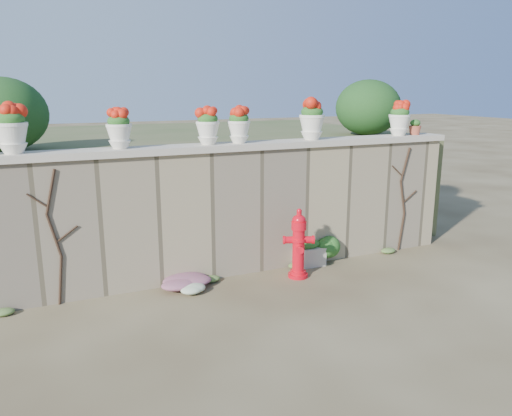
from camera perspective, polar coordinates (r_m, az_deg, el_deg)
name	(u,v)px	position (r m, az deg, el deg)	size (l,w,h in m)	color
ground	(284,315)	(6.77, 3.19, -12.15)	(80.00, 80.00, 0.00)	#473923
stone_wall	(233,212)	(7.98, -2.60, -0.48)	(8.00, 0.40, 2.00)	gray
wall_cap	(233,147)	(7.80, -2.69, 7.03)	(8.10, 0.52, 0.10)	#BAAF9D
raised_fill	(180,179)	(10.96, -8.73, 3.25)	(9.00, 6.00, 2.00)	#384C23
back_shrub_left	(3,115)	(8.44, -26.98, 9.50)	(1.30, 1.30, 1.10)	#143814
back_shrub_right	(368,108)	(10.47, 12.70, 11.14)	(1.30, 1.30, 1.10)	#143814
vine_left	(55,236)	(7.27, -21.98, -2.98)	(0.60, 0.04, 1.91)	black
vine_right	(403,198)	(9.44, 16.47, 1.12)	(0.60, 0.04, 1.91)	black
fire_hydrant	(299,243)	(7.87, 4.89, -4.05)	(0.48, 0.34, 1.11)	red
planter_box	(308,253)	(8.51, 5.94, -5.19)	(0.56, 0.34, 0.45)	#BAAF9D
green_shrub	(329,245)	(8.69, 8.34, -4.24)	(0.63, 0.57, 0.60)	#1E5119
magenta_clump	(183,281)	(7.63, -8.37, -8.26)	(0.88, 0.59, 0.24)	#B8248A
white_flowers	(191,288)	(7.45, -7.48, -9.05)	(0.48, 0.39, 0.17)	white
urn_pot_0	(11,129)	(7.24, -26.19, 8.11)	(0.41, 0.41, 0.65)	white
urn_pot_1	(119,129)	(7.32, -15.39, 8.70)	(0.36, 0.36, 0.56)	white
urn_pot_2	(208,126)	(7.63, -5.54, 9.30)	(0.36, 0.36, 0.56)	white
urn_pot_3	(239,125)	(7.81, -1.96, 9.42)	(0.35, 0.35, 0.55)	white
urn_pot_4	(312,120)	(8.37, 6.41, 9.98)	(0.42, 0.42, 0.66)	white
urn_pot_5	(399,119)	(9.41, 16.07, 9.76)	(0.38, 0.38, 0.60)	white
terracotta_pot	(415,128)	(9.66, 17.70, 8.71)	(0.22, 0.22, 0.27)	#A64A32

